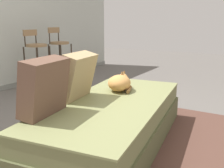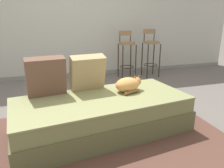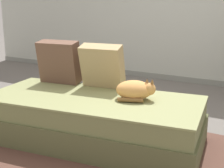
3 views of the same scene
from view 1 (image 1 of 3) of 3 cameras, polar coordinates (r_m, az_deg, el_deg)
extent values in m
plane|color=#66605B|center=(2.80, -6.99, -10.71)|extent=(16.00, 16.00, 0.00)
cube|color=brown|center=(2.47, 6.45, -14.01)|extent=(2.69, 2.00, 0.01)
cube|color=brown|center=(2.54, 0.24, -10.18)|extent=(2.08, 1.15, 0.24)
cube|color=olive|center=(2.47, 0.24, -5.71)|extent=(2.04, 1.10, 0.18)
cube|color=#868C57|center=(2.44, 0.25, -3.91)|extent=(2.05, 1.12, 0.02)
cube|color=brown|center=(2.09, -14.48, -0.62)|extent=(0.46, 0.27, 0.45)
cube|color=tan|center=(2.49, -7.60, 1.80)|extent=(0.45, 0.30, 0.44)
ellipsoid|color=tan|center=(2.78, 1.61, 0.23)|extent=(0.38, 0.33, 0.17)
sphere|color=tan|center=(2.90, 2.43, 1.20)|extent=(0.11, 0.11, 0.11)
cone|color=brown|center=(2.87, 2.21, 2.53)|extent=(0.03, 0.03, 0.04)
cone|color=brown|center=(2.91, 2.67, 2.69)|extent=(0.03, 0.03, 0.04)
cylinder|color=brown|center=(2.76, 3.75, -1.18)|extent=(0.22, 0.11, 0.04)
cylinder|color=#2D2319|center=(4.37, -15.83, 2.78)|extent=(0.02, 0.02, 0.74)
cylinder|color=#2D2319|center=(4.57, -13.20, 3.39)|extent=(0.02, 0.02, 0.74)
cylinder|color=#2D2319|center=(4.58, -18.38, 3.08)|extent=(0.02, 0.02, 0.74)
cylinder|color=#2D2319|center=(4.78, -15.76, 3.66)|extent=(0.02, 0.02, 0.74)
torus|color=#2D2319|center=(4.59, -15.70, 1.83)|extent=(0.31, 0.31, 0.02)
cylinder|color=olive|center=(4.52, -16.11, 8.10)|extent=(0.34, 0.34, 0.04)
cylinder|color=#2D2319|center=(4.53, -18.44, 9.10)|extent=(0.02, 0.02, 0.22)
cylinder|color=#2D2319|center=(4.69, -16.23, 9.38)|extent=(0.02, 0.02, 0.22)
cube|color=olive|center=(4.61, -17.41, 10.61)|extent=(0.28, 0.03, 0.10)
cylinder|color=#2D2319|center=(4.78, -10.94, 3.92)|extent=(0.02, 0.02, 0.74)
cylinder|color=#2D2319|center=(4.99, -8.75, 4.42)|extent=(0.02, 0.02, 0.74)
cylinder|color=#2D2319|center=(4.97, -13.47, 4.16)|extent=(0.02, 0.02, 0.74)
cylinder|color=#2D2319|center=(5.18, -11.26, 4.64)|extent=(0.02, 0.02, 0.74)
torus|color=#2D2319|center=(5.00, -11.05, 3.07)|extent=(0.31, 0.31, 0.02)
cylinder|color=olive|center=(4.93, -11.31, 8.76)|extent=(0.34, 0.34, 0.04)
cylinder|color=#2D2319|center=(4.92, -13.45, 9.87)|extent=(0.02, 0.02, 0.25)
cylinder|color=#2D2319|center=(5.10, -11.57, 10.07)|extent=(0.02, 0.02, 0.25)
cube|color=olive|center=(5.01, -12.57, 11.39)|extent=(0.28, 0.03, 0.10)
camera|label=2|loc=(1.81, 68.67, 10.23)|focal=35.00mm
camera|label=3|loc=(3.67, 49.03, 10.65)|focal=50.00mm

